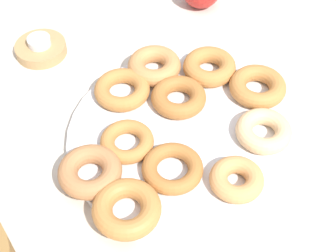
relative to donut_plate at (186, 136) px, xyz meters
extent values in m
plane|color=beige|center=(0.00, 0.00, -0.01)|extent=(2.40, 2.40, 0.00)
cylinder|color=silver|center=(0.00, 0.00, 0.00)|extent=(0.37, 0.37, 0.01)
torus|color=#BC7A3D|center=(0.01, 0.09, 0.02)|extent=(0.12, 0.12, 0.02)
torus|color=#AD6B33|center=(0.06, -0.01, 0.02)|extent=(0.12, 0.12, 0.03)
torus|color=#BC7A3D|center=(0.11, -0.09, 0.02)|extent=(0.11, 0.11, 0.03)
torus|color=tan|center=(-0.11, -0.03, 0.02)|extent=(0.11, 0.11, 0.03)
torus|color=#BC7A3D|center=(0.04, -0.14, 0.02)|extent=(0.13, 0.13, 0.03)
torus|color=#C6844C|center=(0.15, 0.00, 0.02)|extent=(0.12, 0.12, 0.03)
torus|color=#BC7A3D|center=(0.11, 0.07, 0.02)|extent=(0.11, 0.11, 0.03)
torus|color=#EABC84|center=(-0.05, -0.11, 0.02)|extent=(0.11, 0.11, 0.03)
torus|color=#BC7A3D|center=(-0.11, 0.13, 0.02)|extent=(0.13, 0.13, 0.03)
torus|color=#AD6B33|center=(-0.06, 0.05, 0.02)|extent=(0.11, 0.11, 0.02)
torus|color=#B27547|center=(-0.03, 0.16, 0.02)|extent=(0.13, 0.13, 0.03)
cylinder|color=tan|center=(0.28, 0.17, 0.00)|extent=(0.09, 0.09, 0.02)
cylinder|color=silver|center=(0.28, 0.17, 0.02)|extent=(0.04, 0.04, 0.01)
camera|label=1|loc=(-0.46, 0.20, 0.61)|focal=53.77mm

